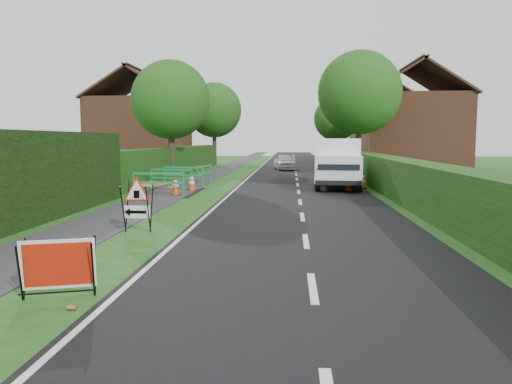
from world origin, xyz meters
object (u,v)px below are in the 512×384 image
object	(u,v)px
works_van	(338,162)
hatchback_car	(285,162)
red_rect_sign	(58,265)
triangle_sign	(136,200)

from	to	relation	value
works_van	hatchback_car	world-z (taller)	works_van
red_rect_sign	works_van	xyz separation A→B (m)	(5.48, 16.83, 0.73)
red_rect_sign	hatchback_car	xyz separation A→B (m)	(2.82, 30.60, 0.11)
red_rect_sign	triangle_sign	bearing A→B (deg)	78.29
triangle_sign	hatchback_car	world-z (taller)	hatchback_car
works_van	triangle_sign	bearing A→B (deg)	-111.88
works_van	hatchback_car	distance (m)	14.04
red_rect_sign	works_van	bearing A→B (deg)	54.90
hatchback_car	works_van	bearing A→B (deg)	-88.49
red_rect_sign	hatchback_car	world-z (taller)	hatchback_car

